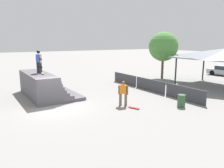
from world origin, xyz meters
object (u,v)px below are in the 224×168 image
Objects in this scene: bystander_walking at (123,92)px; trash_bin at (181,101)px; skater_on_deck at (39,60)px; tree_far_back at (163,47)px; skateboard_on_deck at (42,73)px; skateboard_on_ground at (134,108)px.

bystander_walking is 2.04× the size of trash_bin.
skater_on_deck is 0.33× the size of tree_far_back.
skateboard_on_deck is at bearing -135.68° from trash_bin.
skater_on_deck is 8.35m from skateboard_on_ground.
skater_on_deck is at bearing -137.40° from trash_bin.
skateboard_on_deck is 0.94× the size of trash_bin.
skateboard_on_deck is 6.54m from bystander_walking.
trash_bin is (7.93, 7.29, -2.51)m from skater_on_deck.
bystander_walking is at bearing 46.58° from skateboard_on_deck.
skateboard_on_ground is (0.95, 0.22, -0.90)m from bystander_walking.
tree_far_back is at bearing 79.83° from skater_on_deck.
skateboard_on_ground is 0.15× the size of tree_far_back.
tree_far_back reaches higher than skater_on_deck.
skateboard_on_deck is at bearing -4.93° from bystander_walking.
skater_on_deck is 14.65m from tree_far_back.
tree_far_back is (-1.10, 14.59, 0.81)m from skater_on_deck.
skateboard_on_ground is 0.99× the size of trash_bin.
bystander_walking is at bearing 22.09° from skater_on_deck.
skater_on_deck is at bearing -7.24° from bystander_walking.
tree_far_back is at bearing 107.06° from skateboard_on_ground.
tree_far_back is (-6.67, 10.46, 2.78)m from bystander_walking.
skater_on_deck is at bearing -165.88° from skateboard_on_ground.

